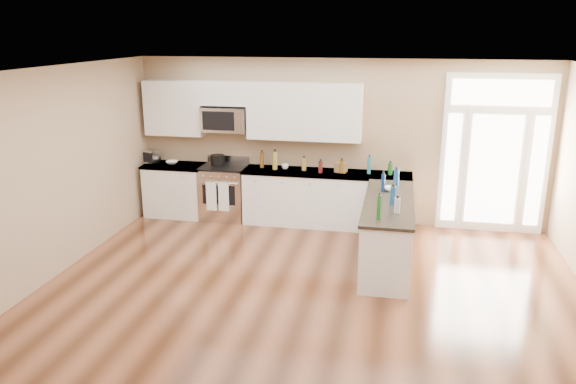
% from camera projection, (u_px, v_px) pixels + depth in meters
% --- Properties ---
extents(ground, '(8.00, 8.00, 0.00)m').
position_uv_depth(ground, '(295.00, 335.00, 6.22)').
color(ground, '#462513').
extents(room_shell, '(8.00, 8.00, 8.00)m').
position_uv_depth(room_shell, '(295.00, 187.00, 5.75)').
color(room_shell, tan).
rests_on(room_shell, ground).
extents(back_cabinet_left, '(1.10, 0.66, 0.94)m').
position_uv_depth(back_cabinet_left, '(177.00, 191.00, 10.12)').
color(back_cabinet_left, white).
rests_on(back_cabinet_left, ground).
extents(back_cabinet_right, '(2.85, 0.66, 0.94)m').
position_uv_depth(back_cabinet_right, '(326.00, 200.00, 9.60)').
color(back_cabinet_right, white).
rests_on(back_cabinet_right, ground).
extents(peninsula_cabinet, '(0.69, 2.32, 0.94)m').
position_uv_depth(peninsula_cabinet, '(387.00, 234.00, 8.03)').
color(peninsula_cabinet, white).
rests_on(peninsula_cabinet, ground).
extents(upper_cabinet_left, '(1.04, 0.33, 0.95)m').
position_uv_depth(upper_cabinet_left, '(175.00, 108.00, 9.84)').
color(upper_cabinet_left, white).
rests_on(upper_cabinet_left, room_shell).
extents(upper_cabinet_right, '(1.94, 0.33, 0.95)m').
position_uv_depth(upper_cabinet_right, '(304.00, 112.00, 9.40)').
color(upper_cabinet_right, white).
rests_on(upper_cabinet_right, room_shell).
extents(upper_cabinet_short, '(0.82, 0.33, 0.40)m').
position_uv_depth(upper_cabinet_short, '(225.00, 93.00, 9.59)').
color(upper_cabinet_short, white).
rests_on(upper_cabinet_short, room_shell).
extents(microwave, '(0.78, 0.41, 0.42)m').
position_uv_depth(microwave, '(225.00, 119.00, 9.67)').
color(microwave, silver).
rests_on(microwave, room_shell).
extents(entry_door, '(1.70, 0.10, 2.60)m').
position_uv_depth(entry_door, '(495.00, 154.00, 9.09)').
color(entry_door, white).
rests_on(entry_door, ground).
extents(kitchen_range, '(0.78, 0.69, 1.08)m').
position_uv_depth(kitchen_range, '(224.00, 192.00, 9.93)').
color(kitchen_range, silver).
rests_on(kitchen_range, ground).
extents(stockpot, '(0.33, 0.33, 0.19)m').
position_uv_depth(stockpot, '(217.00, 160.00, 9.88)').
color(stockpot, black).
rests_on(stockpot, kitchen_range).
extents(toaster_oven, '(0.34, 0.30, 0.24)m').
position_uv_depth(toaster_oven, '(151.00, 156.00, 10.08)').
color(toaster_oven, silver).
rests_on(toaster_oven, back_cabinet_left).
extents(cardboard_box, '(0.22, 0.18, 0.15)m').
position_uv_depth(cardboard_box, '(341.00, 168.00, 9.43)').
color(cardboard_box, brown).
rests_on(cardboard_box, back_cabinet_right).
extents(bowl_left, '(0.26, 0.26, 0.05)m').
position_uv_depth(bowl_left, '(172.00, 162.00, 10.02)').
color(bowl_left, white).
rests_on(bowl_left, back_cabinet_left).
extents(bowl_peninsula, '(0.20, 0.20, 0.06)m').
position_uv_depth(bowl_peninsula, '(390.00, 189.00, 8.37)').
color(bowl_peninsula, white).
rests_on(bowl_peninsula, peninsula_cabinet).
extents(cup_counter, '(0.15, 0.15, 0.09)m').
position_uv_depth(cup_counter, '(285.00, 166.00, 9.64)').
color(cup_counter, white).
rests_on(cup_counter, back_cabinet_right).
extents(counter_bottles, '(2.42, 2.45, 0.31)m').
position_uv_depth(counter_bottles, '(347.00, 175.00, 8.74)').
color(counter_bottles, '#19591E').
rests_on(counter_bottles, back_cabinet_right).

